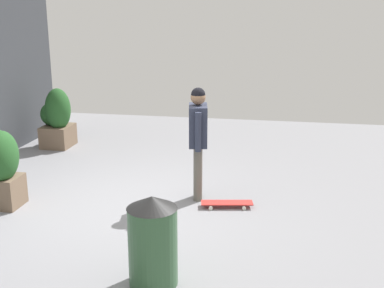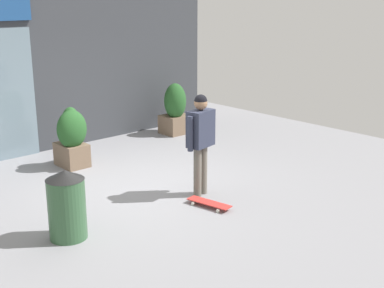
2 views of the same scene
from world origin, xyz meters
name	(u,v)px [view 1 (image 1 of 2)]	position (x,y,z in m)	size (l,w,h in m)	color
ground_plane	(127,206)	(0.00, 0.00, 0.00)	(12.00, 12.00, 0.00)	gray
skateboarder	(198,132)	(0.48, -0.96, 1.03)	(0.62, 0.34, 1.68)	#666056
skateboard	(227,203)	(0.22, -1.43, 0.06)	(0.33, 0.76, 0.08)	red
planter_box_left	(57,119)	(2.78, 2.36, 0.58)	(0.65, 0.70, 1.22)	brown
trash_bin	(153,240)	(-1.94, -0.91, 0.49)	(0.52, 0.52, 0.97)	#335938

